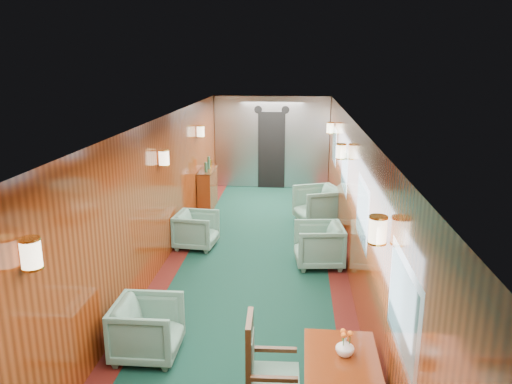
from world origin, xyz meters
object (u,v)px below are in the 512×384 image
credenza (208,188)px  dining_table (341,369)px  armchair_right_far (318,205)px  armchair_left_far (196,230)px  armchair_left_near (148,329)px  side_chair (263,366)px  armchair_right_near (319,245)px

credenza → dining_table: bearing=-70.4°
dining_table → armchair_right_far: bearing=90.5°
dining_table → armchair_left_far: bearing=117.4°
armchair_right_far → armchair_left_near: bearing=-43.7°
armchair_left_far → armchair_right_far: (2.22, 1.54, 0.07)m
armchair_left_near → armchair_left_far: (-0.13, 3.42, -0.01)m
armchair_left_near → dining_table: bearing=-115.1°
armchair_left_far → dining_table: bearing=-147.4°
armchair_right_far → dining_table: bearing=-21.0°
side_chair → armchair_left_far: side_chair is taller
side_chair → credenza: (-1.74, 6.86, -0.12)m
dining_table → credenza: bearing=110.3°
armchair_left_near → armchair_right_near: bearing=-36.3°
armchair_left_far → armchair_right_far: armchair_right_far is taller
armchair_left_near → armchair_right_far: bearing=-23.0°
armchair_left_far → armchair_right_near: armchair_right_near is taller
dining_table → armchair_right_near: dining_table is taller
armchair_left_near → armchair_right_near: 3.44m
armchair_right_far → armchair_left_far: bearing=-76.0°
side_chair → armchair_left_near: 1.70m
armchair_right_near → credenza: bearing=-148.4°
armchair_left_near → armchair_right_near: size_ratio=0.95×
dining_table → credenza: size_ratio=0.81×
dining_table → armchair_left_near: 2.30m
side_chair → armchair_left_near: bearing=143.3°
armchair_left_near → armchair_right_far: armchair_right_far is taller
credenza → armchair_left_far: (0.24, -2.47, -0.14)m
credenza → armchair_right_far: 2.63m
dining_table → armchair_right_far: (0.02, 5.93, -0.20)m
dining_table → armchair_right_near: (-0.05, 3.74, -0.24)m
armchair_left_near → armchair_right_far: (2.09, 4.96, 0.06)m
armchair_right_near → side_chair: bearing=-15.7°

